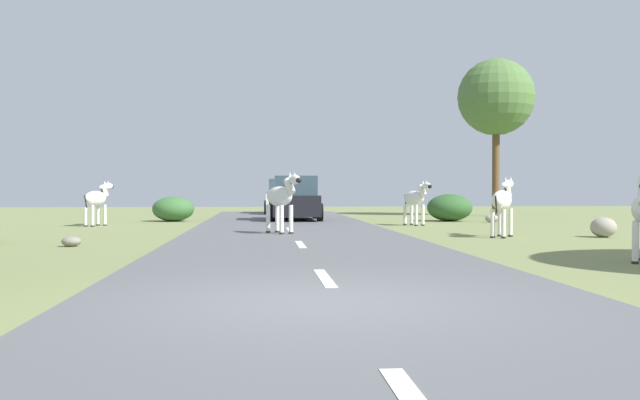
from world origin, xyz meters
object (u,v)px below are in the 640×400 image
car_1 (295,200)px  rock_3 (501,218)px  zebra_0 (281,197)px  zebra_1 (415,199)px  zebra_4 (503,201)px  tree_3 (496,98)px  car_0 (286,198)px  bush_0 (450,208)px  bush_2 (173,209)px  rock_2 (492,219)px  rock_0 (71,241)px  rock_1 (603,227)px  zebra_2 (97,199)px  bush_1 (179,211)px

car_1 → rock_3: (8.12, -0.81, -0.71)m
car_1 → zebra_0: bearing=-94.6°
zebra_1 → zebra_4: (0.97, -6.25, 0.02)m
zebra_0 → tree_3: bearing=-156.0°
car_0 → car_1: bearing=94.4°
zebra_0 → rock_3: size_ratio=4.31×
bush_0 → bush_2: (-10.92, 0.73, -0.05)m
car_0 → bush_0: size_ratio=2.47×
car_1 → rock_2: bearing=-12.4°
zebra_1 → rock_0: bearing=20.2°
bush_0 → rock_2: 1.80m
zebra_4 → rock_1: zebra_4 is taller
car_0 → rock_1: (7.71, -18.28, -0.58)m
zebra_4 → bush_0: size_ratio=0.89×
bush_0 → rock_3: bush_0 is taller
rock_0 → rock_1: rock_1 is taller
zebra_0 → bush_0: 10.81m
zebra_2 → rock_2: zebra_2 is taller
bush_1 → zebra_4: bearing=-56.3°
bush_2 → car_0: bearing=58.7°
zebra_4 → car_0: bearing=139.1°
rock_2 → rock_3: bearing=54.2°
bush_0 → rock_3: (2.01, -0.20, -0.40)m
bush_0 → zebra_4: bearing=-96.7°
zebra_2 → bush_1: size_ratio=1.68×
zebra_2 → rock_0: bearing=-58.6°
car_1 → zebra_1: bearing=-43.5°
car_1 → rock_1: size_ratio=6.48×
car_0 → rock_3: 11.99m
zebra_1 → tree_3: size_ratio=0.21×
bush_2 → rock_0: 12.52m
bush_2 → rock_0: bearing=-93.3°
zebra_1 → zebra_4: 6.33m
zebra_4 → rock_2: size_ratio=3.04×
rock_2 → zebra_0: bearing=-139.1°
rock_3 → zebra_0: bearing=-137.8°
car_0 → bush_1: (-5.06, -2.83, -0.57)m
car_0 → rock_1: 19.85m
rock_1 → zebra_2: bearing=154.3°
bush_0 → rock_3: bearing=-5.8°
zebra_2 → tree_3: (16.73, 8.02, 4.67)m
car_0 → bush_2: bearing=62.6°
car_0 → tree_3: tree_3 is taller
zebra_0 → rock_1: bearing=141.9°
rock_0 → bush_2: bearing=86.7°
zebra_1 → bush_0: 3.91m
bush_0 → rock_2: (1.36, -1.11, -0.39)m
car_1 → zebra_4: bearing=-63.2°
zebra_0 → rock_1: zebra_0 is taller
zebra_4 → bush_1: size_ratio=1.71×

